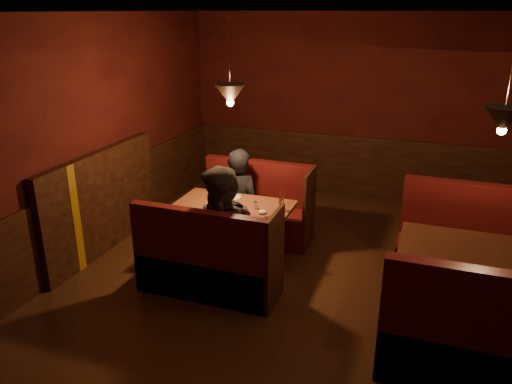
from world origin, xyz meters
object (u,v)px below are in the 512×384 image
(diner_a, at_px, (240,184))
(second_bench_far, at_px, (473,255))
(main_bench_near, at_px, (207,267))
(second_bench_near, at_px, (483,349))
(main_table, at_px, (234,219))
(second_table, at_px, (477,271))
(diner_b, at_px, (223,217))
(main_bench_far, at_px, (257,214))

(diner_a, bearing_deg, second_bench_far, -169.15)
(main_bench_near, bearing_deg, diner_a, 96.42)
(main_bench_near, distance_m, second_bench_near, 2.73)
(main_table, relative_size, diner_a, 0.85)
(second_table, height_order, diner_a, diner_a)
(main_table, bearing_deg, diner_b, -77.39)
(main_bench_near, bearing_deg, main_table, 91.15)
(diner_b, bearing_deg, second_table, 23.41)
(second_bench_near, bearing_deg, main_bench_far, 141.75)
(main_table, relative_size, diner_b, 0.79)
(second_table, xyz_separation_m, second_bench_far, (0.03, 0.87, -0.24))
(second_table, relative_size, second_bench_far, 0.90)
(diner_a, bearing_deg, main_bench_far, -110.59)
(main_bench_far, relative_size, diner_a, 0.93)
(main_bench_far, xyz_separation_m, main_bench_near, (0.00, -1.57, 0.00))
(main_bench_far, distance_m, second_bench_far, 2.71)
(main_bench_far, bearing_deg, diner_b, -84.86)
(second_table, xyz_separation_m, diner_a, (-2.80, 1.02, 0.21))
(main_bench_near, distance_m, second_table, 2.68)
(main_table, distance_m, diner_b, 0.73)
(main_bench_near, height_order, second_bench_near, second_bench_near)
(second_table, relative_size, diner_b, 0.83)
(main_table, bearing_deg, second_table, -9.77)
(main_bench_far, relative_size, main_bench_near, 1.00)
(main_table, relative_size, second_bench_near, 0.86)
(main_table, relative_size, main_bench_near, 0.91)
(main_table, bearing_deg, main_bench_near, -88.85)
(diner_a, height_order, diner_b, diner_b)
(main_bench_near, xyz_separation_m, second_bench_far, (2.68, 1.20, 0.04))
(second_table, distance_m, second_bench_near, 0.90)
(second_bench_far, relative_size, diner_a, 0.98)
(second_table, bearing_deg, diner_a, 159.92)
(diner_b, bearing_deg, main_table, 121.78)
(main_table, xyz_separation_m, main_bench_near, (0.02, -0.79, -0.24))
(second_bench_near, relative_size, diner_b, 0.92)
(main_bench_far, relative_size, second_bench_near, 0.95)
(main_bench_near, relative_size, diner_a, 0.93)
(main_bench_far, bearing_deg, second_bench_near, -38.25)
(diner_a, distance_m, diner_b, 1.24)
(main_table, xyz_separation_m, diner_b, (0.14, -0.64, 0.30))
(main_table, bearing_deg, diner_a, 103.57)
(second_bench_far, xyz_separation_m, second_bench_near, (0.00, -1.74, 0.00))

